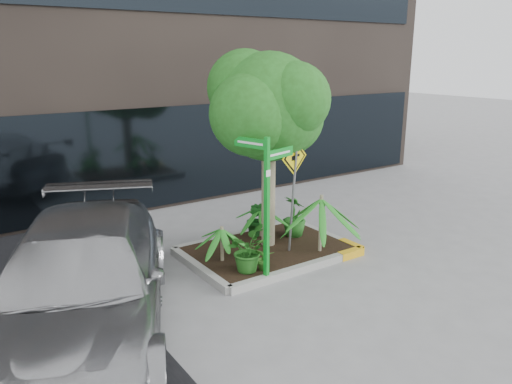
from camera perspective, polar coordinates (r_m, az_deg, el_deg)
ground at (r=10.07m, az=1.40°, el=-7.89°), size 80.00×80.00×0.00m
planter at (r=10.36m, az=1.56°, el=-6.59°), size 3.35×2.36×0.15m
tree at (r=9.85m, az=1.43°, el=9.68°), size 2.74×2.43×4.11m
palm_front at (r=9.90m, az=7.50°, el=-0.76°), size 1.32×1.32×1.47m
palm_left at (r=9.51m, az=-3.94°, el=-4.23°), size 0.78×0.78×0.86m
palm_back at (r=10.75m, az=0.46°, el=-1.76°), size 0.79×0.79×0.88m
parked_car at (r=7.65m, az=-19.31°, el=-9.74°), size 4.51×6.27×1.69m
shrub_a at (r=9.14m, az=-1.14°, el=-6.59°), size 1.03×1.03×0.82m
shrub_b at (r=10.89m, az=4.40°, el=-2.75°), size 0.54×0.54×0.89m
shrub_c at (r=9.18m, az=0.82°, el=-6.82°), size 0.45×0.45×0.71m
shrub_d at (r=10.83m, az=0.04°, el=-3.08°), size 0.60×0.60×0.79m
street_sign_post at (r=8.66m, az=1.18°, el=-0.25°), size 0.92×0.77×2.66m
cattle_sign at (r=9.68m, az=4.32°, el=1.74°), size 0.70×0.20×2.29m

